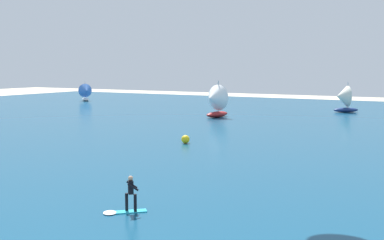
% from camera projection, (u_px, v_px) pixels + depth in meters
% --- Properties ---
extents(ocean, '(160.00, 90.00, 0.10)m').
position_uv_depth(ocean, '(348.00, 130.00, 48.88)').
color(ocean, navy).
rests_on(ocean, ground).
extents(kitesurfer, '(1.82, 1.74, 1.67)m').
position_uv_depth(kitesurfer, '(127.00, 199.00, 21.08)').
color(kitesurfer, '#26B2CC').
rests_on(kitesurfer, ocean).
extents(sailboat_near_shore, '(3.88, 3.59, 4.31)m').
position_uv_depth(sailboat_near_shore, '(343.00, 99.00, 67.48)').
color(sailboat_near_shore, navy).
rests_on(sailboat_near_shore, ocean).
extents(sailboat_trailing, '(3.66, 4.20, 4.75)m').
position_uv_depth(sailboat_trailing, '(214.00, 101.00, 60.55)').
color(sailboat_trailing, maroon).
rests_on(sailboat_trailing, ocean).
extents(sailboat_mid_right, '(3.33, 3.08, 3.69)m').
position_uv_depth(sailboat_mid_right, '(86.00, 92.00, 90.03)').
color(sailboat_mid_right, white).
rests_on(sailboat_mid_right, ocean).
extents(marker_buoy, '(0.72, 0.72, 0.72)m').
position_uv_depth(marker_buoy, '(185.00, 139.00, 40.15)').
color(marker_buoy, yellow).
rests_on(marker_buoy, ocean).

